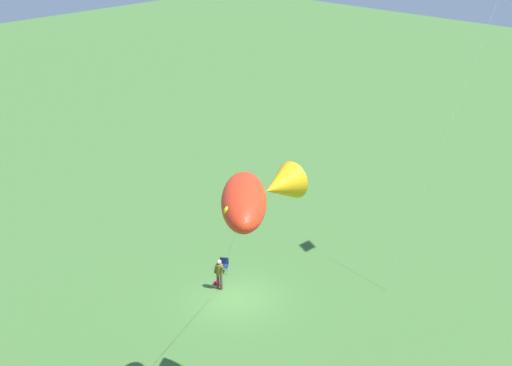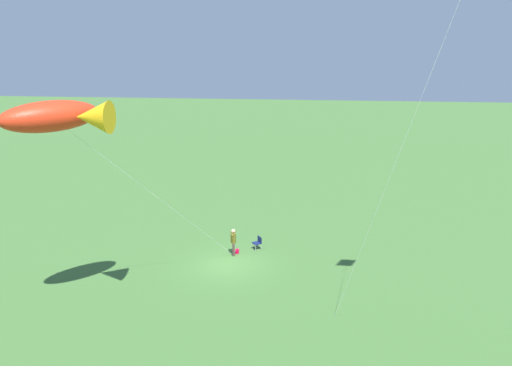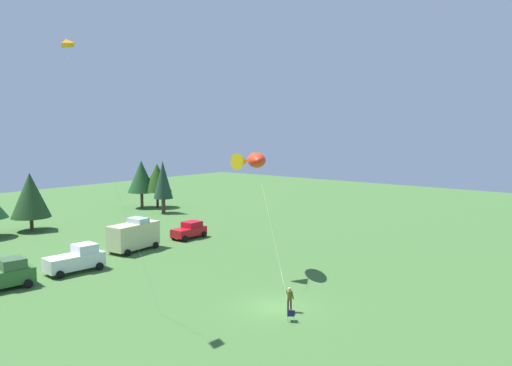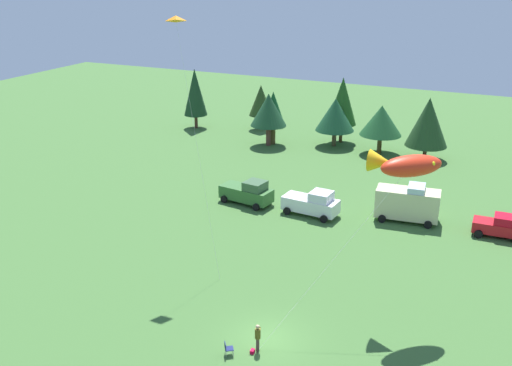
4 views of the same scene
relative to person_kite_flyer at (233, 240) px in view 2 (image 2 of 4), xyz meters
The scene contains 5 objects.
ground_plane 1.63m from the person_kite_flyer, 84.59° to the left, with size 160.00×160.00×0.00m, color #3D672F.
person_kite_flyer is the anchor object (origin of this frame).
folding_chair 1.87m from the person_kite_flyer, 141.64° to the right, with size 0.67×0.67×0.82m.
backpack_on_grass 0.99m from the person_kite_flyer, 116.28° to the right, with size 0.32×0.22×0.22m, color red.
kite_large_fish 13.44m from the person_kite_flyer, 53.70° to the left, with size 8.54×10.25×10.53m.
Camera 2 is at (-4.53, 26.84, 13.11)m, focal length 35.00 mm.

